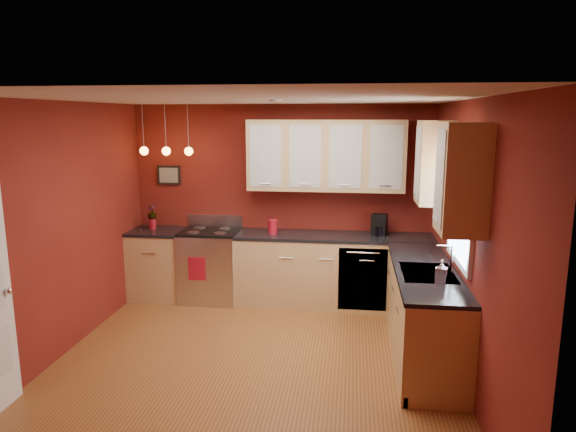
# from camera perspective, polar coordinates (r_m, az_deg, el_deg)

# --- Properties ---
(floor) EXTENTS (4.20, 4.20, 0.00)m
(floor) POSITION_cam_1_polar(r_m,az_deg,el_deg) (5.35, -3.95, -16.21)
(floor) COLOR #935E2A
(floor) RESTS_ON ground
(ceiling) EXTENTS (4.00, 4.20, 0.02)m
(ceiling) POSITION_cam_1_polar(r_m,az_deg,el_deg) (4.76, -4.37, 12.88)
(ceiling) COLOR beige
(ceiling) RESTS_ON wall_back
(wall_back) EXTENTS (4.00, 0.02, 2.60)m
(wall_back) POSITION_cam_1_polar(r_m,az_deg,el_deg) (6.92, -0.75, 1.52)
(wall_back) COLOR maroon
(wall_back) RESTS_ON floor
(wall_front) EXTENTS (4.00, 0.02, 2.60)m
(wall_front) POSITION_cam_1_polar(r_m,az_deg,el_deg) (2.96, -12.28, -12.02)
(wall_front) COLOR maroon
(wall_front) RESTS_ON floor
(wall_left) EXTENTS (0.02, 4.20, 2.60)m
(wall_left) POSITION_cam_1_polar(r_m,az_deg,el_deg) (5.63, -24.55, -1.71)
(wall_left) COLOR maroon
(wall_left) RESTS_ON floor
(wall_right) EXTENTS (0.02, 4.20, 2.60)m
(wall_right) POSITION_cam_1_polar(r_m,az_deg,el_deg) (4.91, 19.42, -3.08)
(wall_right) COLOR maroon
(wall_right) RESTS_ON floor
(base_cabinets_back_left) EXTENTS (0.70, 0.60, 0.90)m
(base_cabinets_back_left) POSITION_cam_1_polar(r_m,az_deg,el_deg) (7.24, -14.18, -5.29)
(base_cabinets_back_left) COLOR tan
(base_cabinets_back_left) RESTS_ON floor
(base_cabinets_back_right) EXTENTS (2.54, 0.60, 0.90)m
(base_cabinets_back_right) POSITION_cam_1_polar(r_m,az_deg,el_deg) (6.76, 5.08, -6.15)
(base_cabinets_back_right) COLOR tan
(base_cabinets_back_right) RESTS_ON floor
(base_cabinets_right) EXTENTS (0.60, 2.10, 0.90)m
(base_cabinets_right) POSITION_cam_1_polar(r_m,az_deg,el_deg) (5.54, 14.79, -10.46)
(base_cabinets_right) COLOR tan
(base_cabinets_right) RESTS_ON floor
(counter_back_left) EXTENTS (0.70, 0.62, 0.04)m
(counter_back_left) POSITION_cam_1_polar(r_m,az_deg,el_deg) (7.12, -14.35, -1.66)
(counter_back_left) COLOR black
(counter_back_left) RESTS_ON base_cabinets_back_left
(counter_back_right) EXTENTS (2.54, 0.62, 0.04)m
(counter_back_right) POSITION_cam_1_polar(r_m,az_deg,el_deg) (6.64, 5.15, -2.28)
(counter_back_right) COLOR black
(counter_back_right) RESTS_ON base_cabinets_back_right
(counter_right) EXTENTS (0.62, 2.10, 0.04)m
(counter_right) POSITION_cam_1_polar(r_m,az_deg,el_deg) (5.39, 15.03, -5.80)
(counter_right) COLOR black
(counter_right) RESTS_ON base_cabinets_right
(gas_range) EXTENTS (0.76, 0.64, 1.11)m
(gas_range) POSITION_cam_1_polar(r_m,az_deg,el_deg) (7.00, -8.59, -5.37)
(gas_range) COLOR #BCBDC1
(gas_range) RESTS_ON floor
(dishwasher_front) EXTENTS (0.60, 0.02, 0.80)m
(dishwasher_front) POSITION_cam_1_polar(r_m,az_deg,el_deg) (6.49, 8.28, -6.99)
(dishwasher_front) COLOR #BCBDC1
(dishwasher_front) RESTS_ON base_cabinets_back_right
(sink) EXTENTS (0.50, 0.70, 0.33)m
(sink) POSITION_cam_1_polar(r_m,az_deg,el_deg) (5.25, 15.27, -6.32)
(sink) COLOR gray
(sink) RESTS_ON counter_right
(window) EXTENTS (0.06, 1.02, 1.22)m
(window) POSITION_cam_1_polar(r_m,az_deg,el_deg) (5.12, 18.73, 1.96)
(window) COLOR white
(window) RESTS_ON wall_right
(upper_cabinets_back) EXTENTS (2.00, 0.35, 0.90)m
(upper_cabinets_back) POSITION_cam_1_polar(r_m,az_deg,el_deg) (6.61, 4.21, 6.72)
(upper_cabinets_back) COLOR tan
(upper_cabinets_back) RESTS_ON wall_back
(upper_cabinets_right) EXTENTS (0.35, 1.95, 0.90)m
(upper_cabinets_right) POSITION_cam_1_polar(r_m,az_deg,el_deg) (5.09, 17.20, 4.96)
(upper_cabinets_right) COLOR tan
(upper_cabinets_right) RESTS_ON wall_right
(wall_picture) EXTENTS (0.32, 0.03, 0.26)m
(wall_picture) POSITION_cam_1_polar(r_m,az_deg,el_deg) (7.23, -13.08, 4.45)
(wall_picture) COLOR black
(wall_picture) RESTS_ON wall_back
(pendant_lights) EXTENTS (0.71, 0.11, 0.66)m
(pendant_lights) POSITION_cam_1_polar(r_m,az_deg,el_deg) (6.85, -13.37, 7.10)
(pendant_lights) COLOR gray
(pendant_lights) RESTS_ON ceiling
(red_canister) EXTENTS (0.12, 0.12, 0.19)m
(red_canister) POSITION_cam_1_polar(r_m,az_deg,el_deg) (6.65, -1.70, -1.21)
(red_canister) COLOR maroon
(red_canister) RESTS_ON counter_back_right
(red_vase) EXTENTS (0.09, 0.09, 0.14)m
(red_vase) POSITION_cam_1_polar(r_m,az_deg,el_deg) (7.17, -14.83, -0.85)
(red_vase) COLOR maroon
(red_vase) RESTS_ON counter_back_left
(flowers) EXTENTS (0.16, 0.16, 0.21)m
(flowers) POSITION_cam_1_polar(r_m,az_deg,el_deg) (7.14, -14.89, 0.39)
(flowers) COLOR maroon
(flowers) RESTS_ON red_vase
(coffee_maker) EXTENTS (0.23, 0.22, 0.27)m
(coffee_maker) POSITION_cam_1_polar(r_m,az_deg,el_deg) (6.68, 10.12, -1.04)
(coffee_maker) COLOR black
(coffee_maker) RESTS_ON counter_back_right
(soap_pump) EXTENTS (0.12, 0.13, 0.22)m
(soap_pump) POSITION_cam_1_polar(r_m,az_deg,el_deg) (4.92, 16.68, -5.93)
(soap_pump) COLOR silver
(soap_pump) RESTS_ON counter_right
(dish_towel) EXTENTS (0.22, 0.02, 0.30)m
(dish_towel) POSITION_cam_1_polar(r_m,az_deg,el_deg) (6.71, -10.10, -5.79)
(dish_towel) COLOR maroon
(dish_towel) RESTS_ON gas_range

